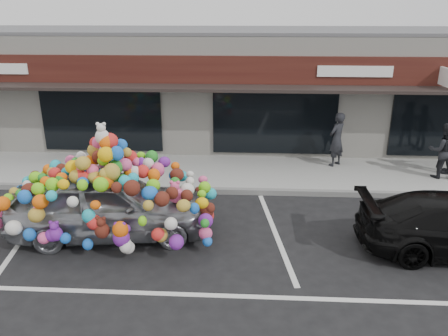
{
  "coord_description": "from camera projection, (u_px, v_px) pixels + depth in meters",
  "views": [
    {
      "loc": [
        2.09,
        -9.12,
        5.07
      ],
      "look_at": [
        1.5,
        1.4,
        1.19
      ],
      "focal_mm": 35.0,
      "sensor_mm": 36.0,
      "label": 1
    }
  ],
  "objects": [
    {
      "name": "ground",
      "position": [
        158.0,
        234.0,
        10.41
      ],
      "size": [
        90.0,
        90.0,
        0.0
      ],
      "primitive_type": "plane",
      "color": "black",
      "rests_on": "ground"
    },
    {
      "name": "shop_building",
      "position": [
        197.0,
        85.0,
        17.57
      ],
      "size": [
        24.0,
        7.2,
        4.31
      ],
      "color": "white",
      "rests_on": "ground"
    },
    {
      "name": "sidewalk",
      "position": [
        182.0,
        172.0,
        14.13
      ],
      "size": [
        26.0,
        3.0,
        0.15
      ],
      "primitive_type": "cube",
      "color": "#989993",
      "rests_on": "ground"
    },
    {
      "name": "kerb",
      "position": [
        175.0,
        190.0,
        12.73
      ],
      "size": [
        26.0,
        0.18,
        0.16
      ],
      "primitive_type": "cube",
      "color": "slate",
      "rests_on": "ground"
    },
    {
      "name": "parking_stripe_left",
      "position": [
        31.0,
        226.0,
        10.76
      ],
      "size": [
        0.73,
        4.37,
        0.01
      ],
      "primitive_type": "cube",
      "rotation": [
        0.0,
        0.0,
        0.14
      ],
      "color": "silver",
      "rests_on": "ground"
    },
    {
      "name": "parking_stripe_mid",
      "position": [
        275.0,
        233.0,
        10.45
      ],
      "size": [
        0.73,
        4.37,
        0.01
      ],
      "primitive_type": "cube",
      "rotation": [
        0.0,
        0.0,
        0.14
      ],
      "color": "silver",
      "rests_on": "ground"
    },
    {
      "name": "lane_line",
      "position": [
        240.0,
        296.0,
        8.15
      ],
      "size": [
        14.0,
        0.12,
        0.01
      ],
      "primitive_type": "cube",
      "color": "silver",
      "rests_on": "ground"
    },
    {
      "name": "toy_car",
      "position": [
        109.0,
        197.0,
        10.09
      ],
      "size": [
        3.26,
        5.03,
        2.81
      ],
      "rotation": [
        0.0,
        0.0,
        1.7
      ],
      "color": "gray",
      "rests_on": "ground"
    },
    {
      "name": "pedestrian_a",
      "position": [
        337.0,
        139.0,
        14.21
      ],
      "size": [
        0.76,
        0.76,
        1.78
      ],
      "primitive_type": "imported",
      "rotation": [
        0.0,
        0.0,
        3.92
      ],
      "color": "black",
      "rests_on": "sidewalk"
    },
    {
      "name": "pedestrian_b",
      "position": [
        443.0,
        151.0,
        13.2
      ],
      "size": [
        0.88,
        0.72,
        1.71
      ],
      "primitive_type": "imported",
      "rotation": [
        0.0,
        0.0,
        3.05
      ],
      "color": "black",
      "rests_on": "sidewalk"
    }
  ]
}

